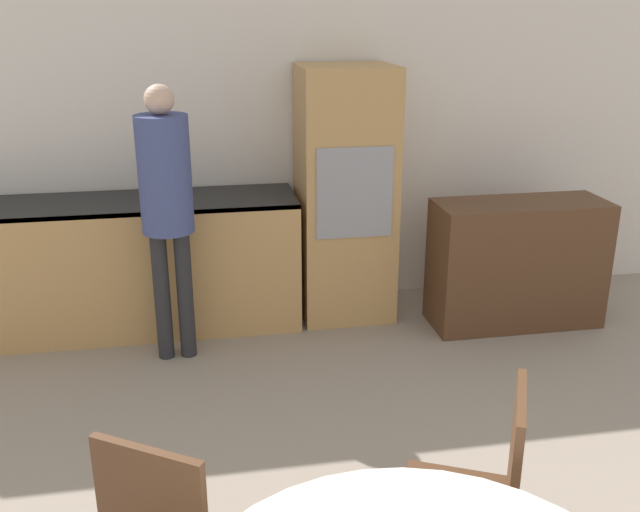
{
  "coord_description": "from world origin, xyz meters",
  "views": [
    {
      "loc": [
        -0.52,
        -0.1,
        2.11
      ],
      "look_at": [
        -0.02,
        2.67,
        1.11
      ],
      "focal_mm": 40.0,
      "sensor_mm": 36.0,
      "label": 1
    }
  ],
  "objects_px": {
    "oven_unit": "(345,195)",
    "sideboard": "(517,263)",
    "chair_far_right": "(483,492)",
    "person_standing": "(166,194)"
  },
  "relations": [
    {
      "from": "chair_far_right",
      "to": "person_standing",
      "type": "height_order",
      "value": "person_standing"
    },
    {
      "from": "oven_unit",
      "to": "sideboard",
      "type": "xyz_separation_m",
      "value": [
        1.12,
        -0.39,
        -0.44
      ]
    },
    {
      "from": "chair_far_right",
      "to": "oven_unit",
      "type": "bearing_deg",
      "value": -156.19
    },
    {
      "from": "oven_unit",
      "to": "chair_far_right",
      "type": "bearing_deg",
      "value": -91.99
    },
    {
      "from": "oven_unit",
      "to": "chair_far_right",
      "type": "relative_size",
      "value": 1.91
    },
    {
      "from": "chair_far_right",
      "to": "sideboard",
      "type": "bearing_deg",
      "value": 178.34
    },
    {
      "from": "chair_far_right",
      "to": "person_standing",
      "type": "relative_size",
      "value": 0.54
    },
    {
      "from": "oven_unit",
      "to": "sideboard",
      "type": "height_order",
      "value": "oven_unit"
    },
    {
      "from": "oven_unit",
      "to": "chair_far_right",
      "type": "distance_m",
      "value": 2.76
    },
    {
      "from": "oven_unit",
      "to": "person_standing",
      "type": "relative_size",
      "value": 1.03
    }
  ]
}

